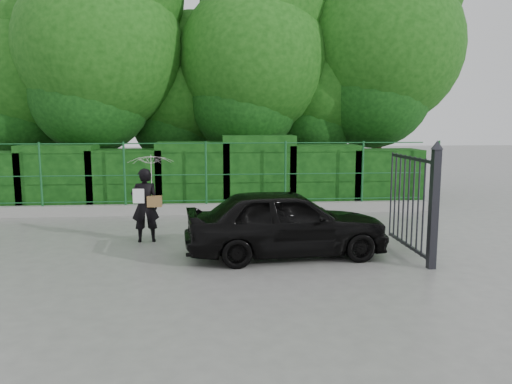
{
  "coord_description": "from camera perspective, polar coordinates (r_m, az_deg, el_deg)",
  "views": [
    {
      "loc": [
        0.61,
        -9.8,
        2.74
      ],
      "look_at": [
        1.57,
        1.3,
        1.1
      ],
      "focal_mm": 35.0,
      "sensor_mm": 36.0,
      "label": 1
    }
  ],
  "objects": [
    {
      "name": "gate",
      "position": [
        10.04,
        18.56,
        -0.97
      ],
      "size": [
        0.22,
        2.33,
        2.36
      ],
      "color": "#232329",
      "rests_on": "ground"
    },
    {
      "name": "kerb",
      "position": [
        14.55,
        -7.25,
        -1.95
      ],
      "size": [
        14.0,
        0.25,
        0.3
      ],
      "primitive_type": "cube",
      "color": "#9E9E99",
      "rests_on": "ground"
    },
    {
      "name": "ground",
      "position": [
        10.2,
        -8.24,
        -7.3
      ],
      "size": [
        80.0,
        80.0,
        0.0
      ],
      "primitive_type": "plane",
      "color": "gray"
    },
    {
      "name": "trees",
      "position": [
        17.65,
        -3.27,
        14.47
      ],
      "size": [
        17.1,
        6.15,
        8.08
      ],
      "color": "black",
      "rests_on": "ground"
    },
    {
      "name": "fence",
      "position": [
        14.39,
        -6.45,
        2.18
      ],
      "size": [
        14.13,
        0.06,
        1.8
      ],
      "color": "#19572A",
      "rests_on": "kerb"
    },
    {
      "name": "hedge",
      "position": [
        15.42,
        -6.95,
        1.73
      ],
      "size": [
        14.2,
        1.2,
        2.24
      ],
      "color": "black",
      "rests_on": "ground"
    },
    {
      "name": "woman",
      "position": [
        11.34,
        -12.08,
        0.89
      ],
      "size": [
        1.0,
        1.02,
        1.96
      ],
      "color": "black",
      "rests_on": "ground"
    },
    {
      "name": "car",
      "position": [
        10.03,
        3.45,
        -3.45
      ],
      "size": [
        4.16,
        1.95,
        1.38
      ],
      "primitive_type": "imported",
      "rotation": [
        0.0,
        0.0,
        1.65
      ],
      "color": "black",
      "rests_on": "ground"
    }
  ]
}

